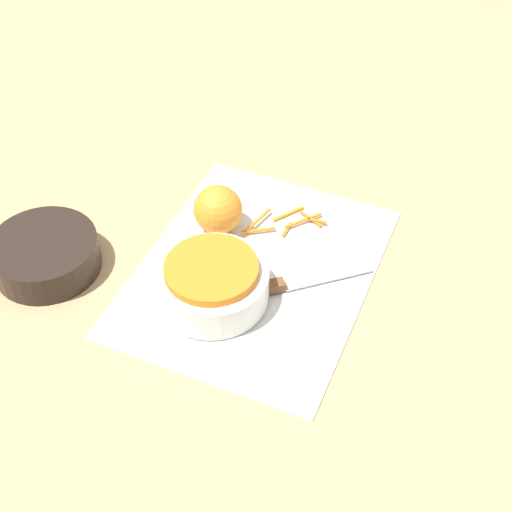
{
  "coord_description": "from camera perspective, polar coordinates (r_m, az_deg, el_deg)",
  "views": [
    {
      "loc": [
        -0.74,
        -0.31,
        0.85
      ],
      "look_at": [
        0.0,
        0.0,
        0.04
      ],
      "focal_mm": 50.0,
      "sensor_mm": 36.0,
      "label": 1
    }
  ],
  "objects": [
    {
      "name": "bowl_dark",
      "position": [
        1.21,
        -16.49,
        0.12
      ],
      "size": [
        0.17,
        0.17,
        0.06
      ],
      "color": "black",
      "rests_on": "ground_plane"
    },
    {
      "name": "orange_left",
      "position": [
        1.21,
        -3.07,
        3.73
      ],
      "size": [
        0.08,
        0.08,
        0.08
      ],
      "color": "orange",
      "rests_on": "cutting_board"
    },
    {
      "name": "bowl_speckled",
      "position": [
        1.1,
        -3.53,
        -2.09
      ],
      "size": [
        0.18,
        0.18,
        0.07
      ],
      "color": "silver",
      "rests_on": "cutting_board"
    },
    {
      "name": "peel_pile",
      "position": [
        1.24,
        2.47,
        2.79
      ],
      "size": [
        0.11,
        0.13,
        0.01
      ],
      "color": "orange",
      "rests_on": "cutting_board"
    },
    {
      "name": "ground_plane",
      "position": [
        1.17,
        0.0,
        -1.24
      ],
      "size": [
        4.0,
        4.0,
        0.0
      ],
      "primitive_type": "plane",
      "color": "tan"
    },
    {
      "name": "cutting_board",
      "position": [
        1.17,
        0.0,
        -1.14
      ],
      "size": [
        0.46,
        0.36,
        0.01
      ],
      "color": "silver",
      "rests_on": "ground_plane"
    },
    {
      "name": "knife",
      "position": [
        1.13,
        1.2,
        -2.54
      ],
      "size": [
        0.18,
        0.21,
        0.02
      ],
      "rotation": [
        0.0,
        0.0,
        -0.87
      ],
      "color": "brown",
      "rests_on": "cutting_board"
    }
  ]
}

